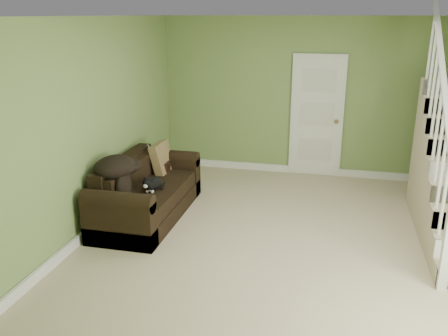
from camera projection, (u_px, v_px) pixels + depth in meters
The scene contains 14 objects.
floor at pixel (292, 244), 5.66m from camera, with size 5.00×5.50×0.01m, color tan.
ceiling at pixel (303, 16), 4.85m from camera, with size 5.00×5.50×0.01m, color white.
wall_back at pixel (312, 98), 7.80m from camera, with size 5.00×0.04×2.60m, color #73914E.
wall_front at pixel (253, 256), 2.71m from camera, with size 5.00×0.04×2.60m, color #73914E.
wall_left at pixel (92, 127), 5.81m from camera, with size 0.04×5.50×2.60m, color #73914E.
baseboard_back at pixel (308, 170), 8.15m from camera, with size 5.00×0.04×0.12m, color white.
baseboard_left at pixel (102, 220), 6.18m from camera, with size 0.04×5.50×0.12m, color white.
door at pixel (317, 117), 7.82m from camera, with size 0.86×0.12×2.02m.
sofa at pixel (145, 195), 6.37m from camera, with size 0.87×2.02×0.80m.
side_table at pixel (156, 177), 7.10m from camera, with size 0.56×0.56×0.80m.
cat at pixel (152, 184), 6.13m from camera, with size 0.23×0.50×0.24m.
banana at pixel (147, 199), 5.80m from camera, with size 0.06×0.20×0.06m, color yellow.
throw_pillow at pixel (162, 159), 6.89m from camera, with size 0.12×0.48×0.48m, color brown.
throw_blanket at pixel (115, 167), 5.85m from camera, with size 0.48×0.63×0.26m, color black.
Camera 1 is at (0.40, -5.14, 2.62)m, focal length 38.00 mm.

